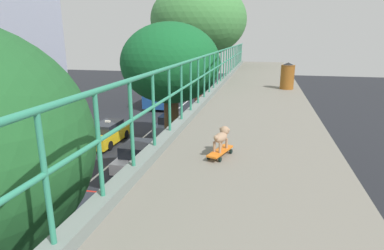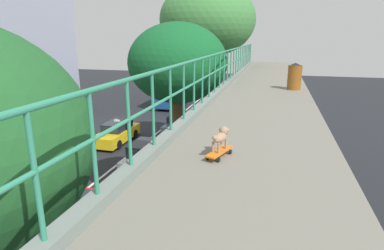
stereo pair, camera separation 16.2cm
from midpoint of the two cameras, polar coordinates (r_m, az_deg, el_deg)
overpass_deck at (r=3.74m, az=7.39°, el=-13.26°), size 2.65×36.16×0.36m
green_railing at (r=3.86m, az=-11.63°, el=-5.56°), size 0.20×34.36×1.17m
car_red_taxi_third at (r=12.78m, az=-22.27°, el=-15.87°), size 1.91×4.09×1.64m
car_silver_fourth at (r=16.87m, az=-26.29°, el=-8.65°), size 1.83×3.89×1.46m
car_white_fifth at (r=18.47m, az=-9.81°, el=-5.30°), size 1.81×4.05×1.42m
car_yellow_cab_sixth at (r=22.77m, az=-14.98°, el=-1.49°), size 1.71×4.28×1.58m
car_grey_seventh at (r=24.50m, az=-3.86°, el=0.22°), size 1.80×4.36×1.45m
city_bus at (r=36.26m, az=-3.98°, el=7.37°), size 2.60×11.53×3.54m
roadside_tree_mid at (r=12.24m, az=-4.23°, el=10.31°), size 3.73×3.73×7.69m
roadside_tree_far at (r=18.56m, az=0.91°, el=18.08°), size 5.29×5.29×10.03m
toy_skateboard at (r=4.45m, az=4.02°, el=-4.77°), size 0.31×0.57×0.09m
small_dog at (r=4.43m, az=4.30°, el=-1.96°), size 0.22×0.39×0.31m
litter_bin at (r=10.51m, az=16.24°, el=8.48°), size 0.43×0.43×0.83m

